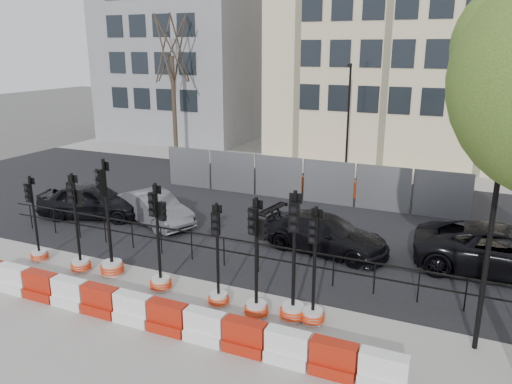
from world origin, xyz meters
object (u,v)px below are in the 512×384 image
at_px(traffic_signal_a, 38,244).
at_px(car_c, 325,234).
at_px(traffic_signal_d, 160,266).
at_px(car_a, 92,201).
at_px(lamp_post_near, 492,219).
at_px(traffic_signal_h, 313,300).

bearing_deg(traffic_signal_a, car_c, 27.94).
xyz_separation_m(traffic_signal_d, car_a, (-6.26, 4.28, -0.03)).
bearing_deg(lamp_post_near, car_c, 139.23).
relative_size(traffic_signal_a, traffic_signal_h, 0.92).
bearing_deg(car_a, car_c, -104.35).
relative_size(traffic_signal_d, car_c, 0.69).
bearing_deg(lamp_post_near, car_a, 165.57).
height_order(traffic_signal_d, car_a, traffic_signal_d).
distance_m(traffic_signal_a, traffic_signal_d, 4.87).
bearing_deg(traffic_signal_d, traffic_signal_a, -174.92).
distance_m(traffic_signal_a, car_a, 4.40).
distance_m(lamp_post_near, car_a, 15.36).
bearing_deg(car_c, traffic_signal_h, -157.82).
bearing_deg(traffic_signal_d, lamp_post_near, 9.76).
bearing_deg(car_c, traffic_signal_d, 152.59).
relative_size(lamp_post_near, car_a, 1.29).
relative_size(traffic_signal_h, car_c, 0.67).
distance_m(traffic_signal_h, car_a, 11.65).
height_order(lamp_post_near, car_c, lamp_post_near).
xyz_separation_m(traffic_signal_a, car_c, (8.40, 4.61, 0.05)).
relative_size(traffic_signal_a, car_a, 0.63).
bearing_deg(traffic_signal_h, lamp_post_near, 11.71).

